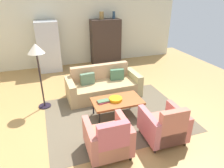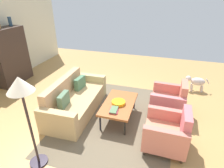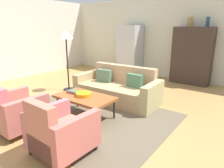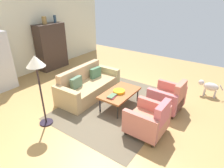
{
  "view_description": "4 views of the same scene",
  "coord_description": "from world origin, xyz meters",
  "px_view_note": "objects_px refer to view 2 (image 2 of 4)",
  "views": [
    {
      "loc": [
        -1.45,
        -4.0,
        2.89
      ],
      "look_at": [
        0.13,
        0.57,
        0.62
      ],
      "focal_mm": 32.74,
      "sensor_mm": 36.0,
      "label": 1
    },
    {
      "loc": [
        -3.48,
        -0.9,
        2.8
      ],
      "look_at": [
        0.31,
        0.26,
        0.79
      ],
      "focal_mm": 29.52,
      "sensor_mm": 36.0,
      "label": 2
    },
    {
      "loc": [
        2.83,
        -2.78,
        1.82
      ],
      "look_at": [
        0.36,
        0.54,
        0.63
      ],
      "focal_mm": 32.5,
      "sensor_mm": 36.0,
      "label": 3
    },
    {
      "loc": [
        -3.82,
        -2.45,
        2.91
      ],
      "look_at": [
        0.1,
        0.29,
        0.6
      ],
      "focal_mm": 30.7,
      "sensor_mm": 36.0,
      "label": 4
    }
  ],
  "objects_px": {
    "book_stack": "(114,110)",
    "vase_round": "(10,22)",
    "couch": "(74,101)",
    "coffee_table": "(119,104)",
    "armchair_right": "(170,101)",
    "cabinet": "(10,57)",
    "fruit_bowl": "(118,102)",
    "dog": "(196,82)",
    "armchair_left": "(169,133)",
    "floor_lamp": "(22,94)"
  },
  "relations": [
    {
      "from": "fruit_bowl",
      "to": "vase_round",
      "type": "bearing_deg",
      "value": 71.14
    },
    {
      "from": "cabinet",
      "to": "vase_round",
      "type": "relative_size",
      "value": 6.33
    },
    {
      "from": "armchair_left",
      "to": "cabinet",
      "type": "relative_size",
      "value": 0.49
    },
    {
      "from": "floor_lamp",
      "to": "dog",
      "type": "height_order",
      "value": "floor_lamp"
    },
    {
      "from": "fruit_bowl",
      "to": "book_stack",
      "type": "distance_m",
      "value": 0.31
    },
    {
      "from": "book_stack",
      "to": "dog",
      "type": "bearing_deg",
      "value": -38.76
    },
    {
      "from": "coffee_table",
      "to": "floor_lamp",
      "type": "relative_size",
      "value": 0.7
    },
    {
      "from": "cabinet",
      "to": "couch",
      "type": "bearing_deg",
      "value": -109.16
    },
    {
      "from": "couch",
      "to": "dog",
      "type": "height_order",
      "value": "couch"
    },
    {
      "from": "couch",
      "to": "coffee_table",
      "type": "relative_size",
      "value": 1.77
    },
    {
      "from": "armchair_right",
      "to": "vase_round",
      "type": "bearing_deg",
      "value": 83.9
    },
    {
      "from": "coffee_table",
      "to": "book_stack",
      "type": "relative_size",
      "value": 4.12
    },
    {
      "from": "armchair_right",
      "to": "fruit_bowl",
      "type": "distance_m",
      "value": 1.34
    },
    {
      "from": "armchair_left",
      "to": "book_stack",
      "type": "bearing_deg",
      "value": 78.6
    },
    {
      "from": "fruit_bowl",
      "to": "dog",
      "type": "relative_size",
      "value": 0.45
    },
    {
      "from": "armchair_right",
      "to": "book_stack",
      "type": "height_order",
      "value": "armchair_right"
    },
    {
      "from": "couch",
      "to": "fruit_bowl",
      "type": "xyz_separation_m",
      "value": [
        -0.04,
        -1.19,
        0.19
      ]
    },
    {
      "from": "book_stack",
      "to": "floor_lamp",
      "type": "xyz_separation_m",
      "value": [
        -1.34,
        1.03,
        0.98
      ]
    },
    {
      "from": "fruit_bowl",
      "to": "dog",
      "type": "bearing_deg",
      "value": -42.29
    },
    {
      "from": "dog",
      "to": "armchair_right",
      "type": "bearing_deg",
      "value": 59.95
    },
    {
      "from": "vase_round",
      "to": "armchair_right",
      "type": "bearing_deg",
      "value": -97.88
    },
    {
      "from": "armchair_left",
      "to": "couch",
      "type": "bearing_deg",
      "value": 76.49
    },
    {
      "from": "armchair_right",
      "to": "cabinet",
      "type": "relative_size",
      "value": 0.49
    },
    {
      "from": "couch",
      "to": "fruit_bowl",
      "type": "bearing_deg",
      "value": 86.56
    },
    {
      "from": "couch",
      "to": "dog",
      "type": "relative_size",
      "value": 2.99
    },
    {
      "from": "armchair_right",
      "to": "fruit_bowl",
      "type": "relative_size",
      "value": 2.76
    },
    {
      "from": "couch",
      "to": "vase_round",
      "type": "xyz_separation_m",
      "value": [
        1.31,
        2.75,
        1.65
      ]
    },
    {
      "from": "floor_lamp",
      "to": "fruit_bowl",
      "type": "bearing_deg",
      "value": -32.57
    },
    {
      "from": "coffee_table",
      "to": "vase_round",
      "type": "height_order",
      "value": "vase_round"
    },
    {
      "from": "armchair_left",
      "to": "fruit_bowl",
      "type": "xyz_separation_m",
      "value": [
        0.56,
        1.17,
        0.14
      ]
    },
    {
      "from": "armchair_right",
      "to": "armchair_left",
      "type": "bearing_deg",
      "value": -178.21
    },
    {
      "from": "armchair_right",
      "to": "book_stack",
      "type": "bearing_deg",
      "value": 130.25
    },
    {
      "from": "armchair_right",
      "to": "cabinet",
      "type": "height_order",
      "value": "cabinet"
    },
    {
      "from": "couch",
      "to": "dog",
      "type": "bearing_deg",
      "value": 122.06
    },
    {
      "from": "book_stack",
      "to": "vase_round",
      "type": "xyz_separation_m",
      "value": [
        1.65,
        3.91,
        1.48
      ]
    },
    {
      "from": "book_stack",
      "to": "vase_round",
      "type": "distance_m",
      "value": 4.5
    },
    {
      "from": "coffee_table",
      "to": "armchair_right",
      "type": "height_order",
      "value": "armchair_right"
    },
    {
      "from": "armchair_right",
      "to": "dog",
      "type": "height_order",
      "value": "armchair_right"
    },
    {
      "from": "vase_round",
      "to": "floor_lamp",
      "type": "height_order",
      "value": "vase_round"
    },
    {
      "from": "coffee_table",
      "to": "armchair_left",
      "type": "bearing_deg",
      "value": -117.26
    },
    {
      "from": "armchair_left",
      "to": "book_stack",
      "type": "distance_m",
      "value": 1.22
    },
    {
      "from": "book_stack",
      "to": "floor_lamp",
      "type": "relative_size",
      "value": 0.17
    },
    {
      "from": "floor_lamp",
      "to": "cabinet",
      "type": "bearing_deg",
      "value": 47.57
    },
    {
      "from": "armchair_right",
      "to": "cabinet",
      "type": "bearing_deg",
      "value": 87.79
    },
    {
      "from": "vase_round",
      "to": "floor_lamp",
      "type": "bearing_deg",
      "value": -136.04
    },
    {
      "from": "armchair_right",
      "to": "vase_round",
      "type": "height_order",
      "value": "vase_round"
    },
    {
      "from": "armchair_right",
      "to": "fruit_bowl",
      "type": "xyz_separation_m",
      "value": [
        -0.64,
        1.17,
        0.14
      ]
    },
    {
      "from": "cabinet",
      "to": "dog",
      "type": "relative_size",
      "value": 2.53
    },
    {
      "from": "book_stack",
      "to": "cabinet",
      "type": "distance_m",
      "value": 4.15
    },
    {
      "from": "coffee_table",
      "to": "dog",
      "type": "bearing_deg",
      "value": -42.83
    }
  ]
}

